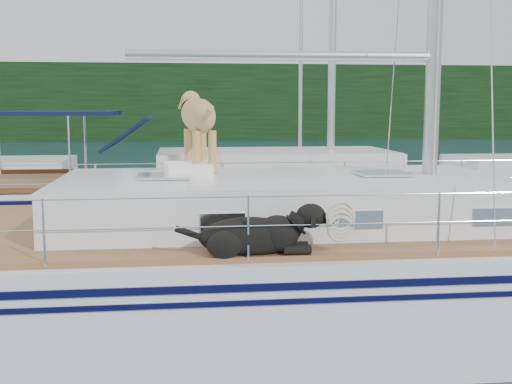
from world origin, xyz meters
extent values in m
plane|color=black|center=(0.00, 0.00, 0.00)|extent=(120.00, 120.00, 0.00)
cube|color=black|center=(0.00, 45.00, 3.00)|extent=(90.00, 3.00, 6.00)
cube|color=#595147|center=(0.00, 46.20, 0.60)|extent=(92.00, 1.00, 1.20)
cube|color=white|center=(0.00, 0.00, 0.50)|extent=(12.00, 3.80, 1.40)
cube|color=#935E3A|center=(0.00, 0.00, 1.23)|extent=(11.52, 3.50, 0.06)
cube|color=white|center=(0.80, 0.00, 1.54)|extent=(5.20, 2.50, 0.55)
cylinder|color=silver|center=(0.80, 0.00, 3.21)|extent=(3.60, 0.12, 0.12)
cylinder|color=silver|center=(0.00, -1.75, 1.82)|extent=(10.56, 0.01, 0.01)
cylinder|color=silver|center=(0.00, 1.75, 1.82)|extent=(10.56, 0.01, 0.01)
cube|color=blue|center=(-1.33, 1.31, 1.28)|extent=(0.71, 0.56, 0.05)
cube|color=white|center=(-0.31, 0.38, 1.88)|extent=(0.59, 0.51, 0.14)
torus|color=beige|center=(1.07, -1.71, 1.62)|extent=(0.37, 0.13, 0.36)
cube|color=white|center=(0.34, 5.79, 0.45)|extent=(11.00, 3.50, 1.30)
cube|color=#935E3A|center=(0.34, 5.79, 1.10)|extent=(10.56, 3.29, 0.06)
cube|color=white|center=(1.54, 5.79, 1.45)|extent=(4.80, 2.30, 0.55)
cube|color=#0D1137|center=(-2.86, 5.79, 2.50)|extent=(2.40, 2.30, 0.08)
cube|color=white|center=(4.00, 16.00, 0.40)|extent=(7.20, 3.00, 1.10)
cylinder|color=silver|center=(4.00, 16.00, 6.00)|extent=(0.14, 0.14, 11.00)
camera|label=1|loc=(-0.40, -7.44, 2.63)|focal=45.00mm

